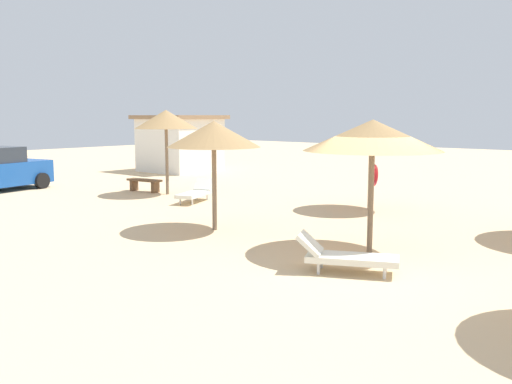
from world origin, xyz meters
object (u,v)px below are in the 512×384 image
Objects in this scene: parasol_1 at (373,136)px; beach_cabana at (180,143)px; parasol_4 at (371,136)px; parasol_6 at (214,135)px; parasol_0 at (166,120)px; lounger_1 at (345,256)px; lounger_0 at (196,192)px; bench_0 at (144,183)px.

parasol_1 is 18.74m from beach_cabana.
parasol_4 is at bearing 28.76° from parasol_1.
parasol_4 is 5.53m from parasol_6.
lounger_1 is (-4.74, -10.55, -2.46)m from parasol_0.
bench_0 is at bearing 82.49° from lounger_0.
lounger_1 is (-1.71, -0.41, -2.19)m from parasol_1.
lounger_0 is at bearing -129.20° from beach_cabana.
parasol_0 is at bearing 59.35° from parasol_6.
parasol_0 is 0.81× the size of beach_cabana.
bench_0 is at bearing 75.53° from parasol_1.
lounger_0 is (2.49, 8.02, -2.19)m from parasol_1.
parasol_4 is at bearing -77.65° from bench_0.
beach_cabana reaches higher than parasol_4.
bench_0 is at bearing 95.06° from parasol_0.
parasol_0 reaches higher than lounger_1.
parasol_0 reaches higher than lounger_0.
parasol_6 is at bearing -120.65° from parasol_0.
parasol_1 is 1.47× the size of lounger_0.
parasol_1 is 2.81m from lounger_1.
lounger_1 is 19.99m from beach_cabana.
parasol_0 is at bearing 103.51° from parasol_4.
parasol_0 is 6.89m from parasol_6.
parasol_0 is 10.58m from parasol_1.
bench_0 is (2.93, 11.36, -2.17)m from parasol_1.
parasol_6 is at bearing 96.39° from parasol_1.
beach_cabana is at bearing 56.78° from lounger_1.
lounger_0 is 0.51× the size of beach_cabana.
parasol_0 is 1.58× the size of lounger_0.
parasol_1 reaches higher than bench_0.
lounger_1 is (-6.54, -3.07, -1.97)m from parasol_4.
beach_cabana is (4.39, 13.63, -0.80)m from parasol_4.
parasol_0 is 7.71m from parasol_4.
beach_cabana reaches higher than lounger_0.
parasol_4 is 7.49m from lounger_1.
parasol_6 is 0.72× the size of beach_cabana.
parasol_1 is at bearing -104.47° from bench_0.
parasol_4 is 1.68× the size of bench_0.
lounger_1 is at bearing -104.95° from parasol_6.
parasol_6 is 1.81× the size of bench_0.
parasol_6 is (-0.47, 4.21, -0.06)m from parasol_1.
parasol_0 is 1.59× the size of lounger_1.
lounger_0 is (2.96, 3.81, -2.14)m from parasol_6.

